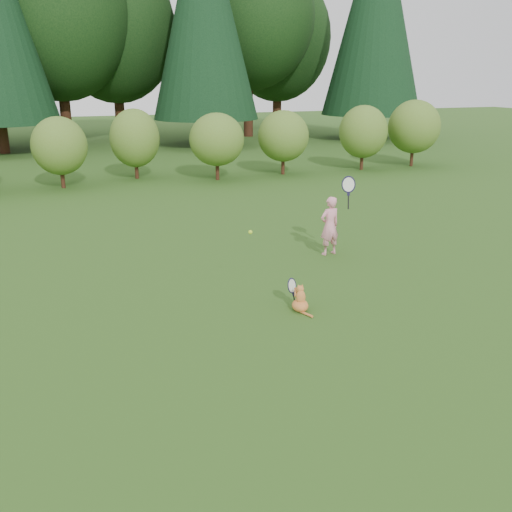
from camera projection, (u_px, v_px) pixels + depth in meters
name	position (u px, v px, depth m)	size (l,w,h in m)	color
ground	(261.00, 310.00, 9.71)	(100.00, 100.00, 0.00)	#214B15
shrub_row	(136.00, 144.00, 20.90)	(28.00, 3.00, 2.80)	#577023
child	(330.00, 224.00, 12.49)	(0.75, 0.46, 1.96)	pink
cat	(300.00, 297.00, 9.60)	(0.37, 0.66, 0.64)	#BE6E24
tennis_ball	(250.00, 232.00, 9.92)	(0.07, 0.07, 0.07)	#C2E51A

